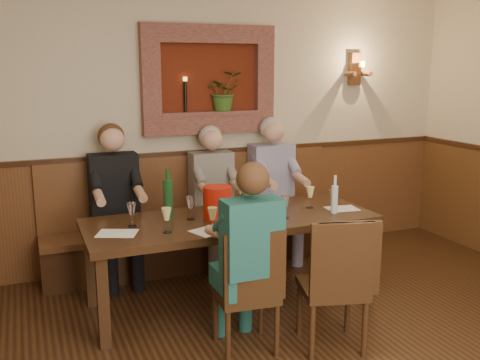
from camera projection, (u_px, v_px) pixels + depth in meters
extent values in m
cube|color=beige|center=(189.00, 125.00, 5.35)|extent=(6.00, 0.04, 2.80)
cube|color=#583819|center=(191.00, 208.00, 5.51)|extent=(6.00, 0.04, 1.10)
cube|color=#381E0F|center=(190.00, 153.00, 5.39)|extent=(6.02, 0.06, 0.05)
cube|color=#5A1C0C|center=(208.00, 80.00, 5.31)|extent=(1.00, 0.02, 0.70)
cube|color=#93564B|center=(209.00, 34.00, 5.18)|extent=(1.36, 0.12, 0.18)
cube|color=#93564B|center=(210.00, 124.00, 5.36)|extent=(1.36, 0.12, 0.18)
cube|color=#93564B|center=(151.00, 80.00, 5.05)|extent=(0.18, 0.12, 0.70)
cube|color=#93564B|center=(264.00, 79.00, 5.49)|extent=(0.18, 0.12, 0.70)
cube|color=#93564B|center=(210.00, 113.00, 5.34)|extent=(1.00, 0.14, 0.04)
imported|color=#355D20|center=(224.00, 91.00, 5.35)|extent=(0.35, 0.30, 0.39)
cylinder|color=black|center=(185.00, 97.00, 5.21)|extent=(0.03, 0.03, 0.30)
cylinder|color=#FFBF59|center=(185.00, 79.00, 5.18)|extent=(0.04, 0.04, 0.04)
cube|color=#583819|center=(355.00, 69.00, 5.89)|extent=(0.12, 0.08, 0.35)
cylinder|color=#583819|center=(350.00, 74.00, 5.80)|extent=(0.05, 0.18, 0.05)
cylinder|color=#583819|center=(366.00, 74.00, 5.88)|extent=(0.05, 0.18, 0.05)
cylinder|color=#FFBF59|center=(362.00, 64.00, 5.76)|extent=(0.06, 0.06, 0.06)
cube|color=black|center=(231.00, 221.00, 4.45)|extent=(2.40, 0.90, 0.06)
cube|color=black|center=(103.00, 302.00, 3.78)|extent=(0.08, 0.08, 0.69)
cube|color=black|center=(368.00, 260.00, 4.61)|extent=(0.08, 0.08, 0.69)
cube|color=black|center=(90.00, 267.00, 4.45)|extent=(0.08, 0.08, 0.69)
cube|color=black|center=(323.00, 235.00, 5.28)|extent=(0.08, 0.08, 0.69)
cube|color=#381E0F|center=(198.00, 247.00, 5.38)|extent=(3.00, 0.40, 0.40)
cube|color=#583819|center=(198.00, 226.00, 5.33)|extent=(3.00, 0.45, 0.06)
cube|color=#583819|center=(192.00, 187.00, 5.43)|extent=(3.00, 0.06, 0.66)
cube|color=black|center=(245.00, 323.00, 3.80)|extent=(0.43, 0.43, 0.39)
cube|color=black|center=(245.00, 294.00, 3.75)|extent=(0.45, 0.45, 0.05)
cube|color=black|center=(254.00, 268.00, 3.53)|extent=(0.41, 0.08, 0.48)
cube|color=black|center=(331.00, 319.00, 3.83)|extent=(0.51, 0.51, 0.41)
cube|color=black|center=(332.00, 288.00, 3.79)|extent=(0.53, 0.53, 0.05)
cube|color=black|center=(342.00, 260.00, 3.54)|extent=(0.43, 0.15, 0.52)
cube|color=black|center=(121.00, 260.00, 4.93)|extent=(0.44, 0.46, 0.45)
cube|color=black|center=(114.00, 184.00, 4.95)|extent=(0.44, 0.23, 0.58)
sphere|color=#D8A384|center=(112.00, 139.00, 4.83)|extent=(0.22, 0.22, 0.22)
sphere|color=#4C2D19|center=(111.00, 136.00, 4.87)|extent=(0.24, 0.24, 0.24)
cube|color=#5B5854|center=(218.00, 247.00, 5.30)|extent=(0.42, 0.44, 0.45)
cube|color=#5B5854|center=(211.00, 179.00, 5.31)|extent=(0.42, 0.22, 0.55)
sphere|color=#D8A384|center=(212.00, 140.00, 5.19)|extent=(0.21, 0.21, 0.21)
sphere|color=#B2B2B2|center=(210.00, 137.00, 5.23)|extent=(0.23, 0.23, 0.23)
cube|color=navy|center=(278.00, 239.00, 5.53)|extent=(0.44, 0.46, 0.45)
cube|color=navy|center=(271.00, 172.00, 5.55)|extent=(0.44, 0.23, 0.58)
sphere|color=#D8A384|center=(273.00, 131.00, 5.43)|extent=(0.22, 0.22, 0.22)
sphere|color=#B2B2B2|center=(271.00, 129.00, 5.47)|extent=(0.24, 0.24, 0.24)
cube|color=navy|center=(243.00, 316.00, 3.84)|extent=(0.40, 0.42, 0.45)
cube|color=navy|center=(252.00, 237.00, 3.56)|extent=(0.40, 0.21, 0.52)
sphere|color=#D8A384|center=(250.00, 180.00, 3.52)|extent=(0.20, 0.20, 0.20)
sphere|color=#4C2D19|center=(253.00, 178.00, 3.47)|extent=(0.22, 0.22, 0.22)
cylinder|color=red|center=(218.00, 203.00, 4.38)|extent=(0.31, 0.31, 0.27)
cylinder|color=#19471E|center=(246.00, 197.00, 4.41)|extent=(0.09, 0.09, 0.34)
cylinder|color=orange|center=(246.00, 172.00, 4.36)|extent=(0.04, 0.04, 0.09)
cylinder|color=#19471E|center=(168.00, 199.00, 4.37)|extent=(0.09, 0.09, 0.33)
cylinder|color=#19471E|center=(168.00, 174.00, 4.33)|extent=(0.04, 0.04, 0.09)
cylinder|color=silver|center=(334.00, 199.00, 4.56)|extent=(0.07, 0.07, 0.24)
cylinder|color=silver|center=(335.00, 181.00, 4.52)|extent=(0.03, 0.03, 0.09)
cube|color=white|center=(117.00, 233.00, 4.01)|extent=(0.35, 0.31, 0.00)
cube|color=white|center=(245.00, 222.00, 4.31)|extent=(0.29, 0.23, 0.00)
cube|color=white|center=(342.00, 209.00, 4.71)|extent=(0.30, 0.23, 0.00)
cube|color=white|center=(212.00, 230.00, 4.09)|extent=(0.37, 0.31, 0.00)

